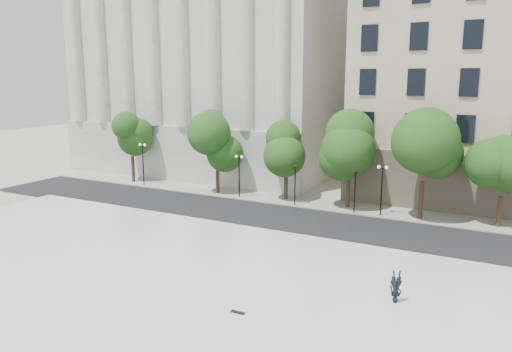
% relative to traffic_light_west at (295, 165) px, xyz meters
% --- Properties ---
extents(ground, '(160.00, 160.00, 0.00)m').
position_rel_traffic_light_west_xyz_m(ground, '(0.99, -22.30, -3.72)').
color(ground, '#AEACA4').
rests_on(ground, ground).
extents(plaza, '(44.00, 22.00, 0.45)m').
position_rel_traffic_light_west_xyz_m(plaza, '(0.99, -19.30, -3.49)').
color(plaza, silver).
rests_on(plaza, ground).
extents(street, '(60.00, 8.00, 0.02)m').
position_rel_traffic_light_west_xyz_m(street, '(0.99, -4.30, -3.71)').
color(street, black).
rests_on(street, ground).
extents(far_sidewalk, '(60.00, 4.00, 0.12)m').
position_rel_traffic_light_west_xyz_m(far_sidewalk, '(0.99, 1.70, -3.66)').
color(far_sidewalk, '#B0ADA3').
rests_on(far_sidewalk, ground).
extents(building_west, '(31.50, 27.65, 25.60)m').
position_rel_traffic_light_west_xyz_m(building_west, '(-16.01, 16.27, 9.17)').
color(building_west, silver).
rests_on(building_west, ground).
extents(traffic_light_west, '(0.48, 1.80, 4.22)m').
position_rel_traffic_light_west_xyz_m(traffic_light_west, '(0.00, 0.00, 0.00)').
color(traffic_light_west, black).
rests_on(traffic_light_west, ground).
extents(traffic_light_east, '(1.19, 1.94, 4.28)m').
position_rel_traffic_light_west_xyz_m(traffic_light_east, '(5.33, 0.00, 0.06)').
color(traffic_light_east, black).
rests_on(traffic_light_east, ground).
extents(person_lying, '(1.17, 1.71, 0.44)m').
position_rel_traffic_light_west_xyz_m(person_lying, '(12.22, -15.95, -3.05)').
color(person_lying, black).
rests_on(person_lying, plaza).
extents(skateboard, '(0.69, 0.18, 0.07)m').
position_rel_traffic_light_west_xyz_m(skateboard, '(6.03, -20.48, -3.23)').
color(skateboard, black).
rests_on(skateboard, plaza).
extents(street_trees, '(38.96, 5.14, 7.82)m').
position_rel_traffic_light_west_xyz_m(street_trees, '(2.39, 1.31, 1.48)').
color(street_trees, '#382619').
rests_on(street_trees, ground).
extents(lamp_posts, '(36.18, 0.28, 4.44)m').
position_rel_traffic_light_west_xyz_m(lamp_posts, '(0.59, 0.30, -0.78)').
color(lamp_posts, black).
rests_on(lamp_posts, ground).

